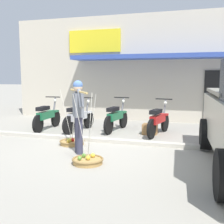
# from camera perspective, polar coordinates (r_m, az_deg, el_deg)

# --- Properties ---
(ground_plane) EXTENTS (90.00, 90.00, 0.00)m
(ground_plane) POSITION_cam_1_polar(r_m,az_deg,el_deg) (7.08, -4.02, -7.34)
(ground_plane) COLOR #9E998C
(sidewalk_curb) EXTENTS (20.00, 0.24, 0.10)m
(sidewalk_curb) POSITION_cam_1_polar(r_m,az_deg,el_deg) (7.70, -2.15, -5.73)
(sidewalk_curb) COLOR #BAB4A5
(sidewalk_curb) RESTS_ON ground
(fruit_vendor) EXTENTS (1.03, 1.40, 1.70)m
(fruit_vendor) POSITION_cam_1_polar(r_m,az_deg,el_deg) (6.47, -6.88, 0.07)
(fruit_vendor) COLOR #38384C
(fruit_vendor) RESTS_ON ground
(fruit_basket_left_side) EXTENTS (0.65, 0.65, 1.45)m
(fruit_basket_left_side) POSITION_cam_1_polar(r_m,az_deg,el_deg) (7.45, -8.17, -6.05)
(fruit_basket_left_side) COLOR #B2894C
(fruit_basket_left_side) RESTS_ON ground
(fruit_basket_right_side) EXTENTS (0.65, 0.65, 1.45)m
(fruit_basket_right_side) POSITION_cam_1_polar(r_m,az_deg,el_deg) (5.85, -4.98, -9.74)
(fruit_basket_right_side) COLOR #B2894C
(fruit_basket_right_side) RESTS_ON ground
(motorcycle_nearest_shop) EXTENTS (0.54, 1.82, 1.09)m
(motorcycle_nearest_shop) POSITION_cam_1_polar(r_m,az_deg,el_deg) (9.57, -13.16, -0.88)
(motorcycle_nearest_shop) COLOR black
(motorcycle_nearest_shop) RESTS_ON ground
(motorcycle_second_in_row) EXTENTS (0.54, 1.81, 1.09)m
(motorcycle_second_in_row) POSITION_cam_1_polar(r_m,az_deg,el_deg) (9.12, -6.84, -1.14)
(motorcycle_second_in_row) COLOR black
(motorcycle_second_in_row) RESTS_ON ground
(motorcycle_third_in_row) EXTENTS (0.54, 1.82, 1.09)m
(motorcycle_third_in_row) POSITION_cam_1_polar(r_m,az_deg,el_deg) (9.09, 0.82, -1.12)
(motorcycle_third_in_row) COLOR black
(motorcycle_third_in_row) RESTS_ON ground
(motorcycle_end_of_row) EXTENTS (0.58, 1.80, 1.09)m
(motorcycle_end_of_row) POSITION_cam_1_polar(r_m,az_deg,el_deg) (8.60, 9.44, -1.71)
(motorcycle_end_of_row) COLOR black
(motorcycle_end_of_row) RESTS_ON ground
(storefront_building) EXTENTS (13.00, 6.00, 4.20)m
(storefront_building) POSITION_cam_1_polar(r_m,az_deg,el_deg) (13.51, 12.19, 8.51)
(storefront_building) COLOR beige
(storefront_building) RESTS_ON ground
(wooden_crate) EXTENTS (0.44, 0.36, 0.32)m
(wooden_crate) POSITION_cam_1_polar(r_m,az_deg,el_deg) (8.74, 7.73, -3.47)
(wooden_crate) COLOR olive
(wooden_crate) RESTS_ON ground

